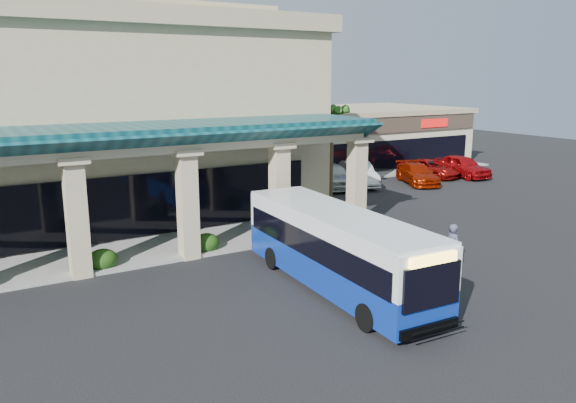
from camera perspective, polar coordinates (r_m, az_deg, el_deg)
ground at (r=21.69m, az=2.62°, el=-8.17°), size 110.00×110.00×0.00m
main_building at (r=33.11m, az=-25.45°, el=7.92°), size 30.80×14.80×11.35m
arcade at (r=24.39m, az=-22.60°, el=0.19°), size 30.00×6.20×5.70m
strip_mall at (r=50.54m, az=4.72°, el=6.63°), size 22.50×12.50×4.90m
palm_0 at (r=34.44m, az=4.41°, el=5.26°), size 2.40×2.40×6.60m
palm_1 at (r=37.51m, az=3.00°, el=5.27°), size 2.40×2.40×5.80m
broadleaf_tree at (r=40.83m, az=-3.28°, el=5.16°), size 2.60×2.60×4.81m
transit_bus at (r=20.62m, az=4.96°, el=-5.03°), size 2.95×10.57×2.92m
pedestrian at (r=23.41m, az=16.42°, el=-4.54°), size 0.58×0.79×1.99m
car_silver at (r=39.49m, az=4.55°, el=2.63°), size 3.40×5.46×1.74m
car_white at (r=40.48m, az=7.09°, el=2.80°), size 3.50×5.48×1.70m
car_red at (r=42.01m, az=13.00°, el=2.75°), size 3.79×5.38×1.45m
car_gray at (r=44.95m, az=14.15°, el=3.28°), size 3.20×5.31×1.38m
car_extra at (r=45.79m, az=17.26°, el=3.46°), size 2.39×5.13×1.70m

